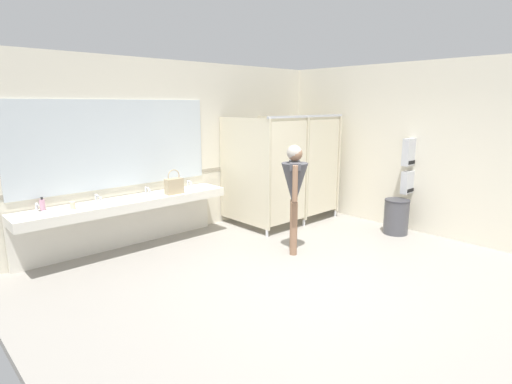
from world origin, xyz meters
name	(u,v)px	position (x,y,z in m)	size (l,w,h in m)	color
ground_plane	(321,287)	(0.00, 0.00, -0.05)	(6.64, 6.84, 0.10)	gray
wall_back	(181,148)	(0.00, 3.18, 1.49)	(6.64, 0.12, 2.98)	beige
wall_side_right	(437,150)	(3.08, 0.00, 1.49)	(0.12, 6.84, 2.98)	beige
wall_back_tile_band	(184,173)	(0.00, 3.12, 1.05)	(6.64, 0.01, 0.06)	#9E937F
vanity_counter	(127,211)	(-1.23, 2.89, 0.61)	(3.28, 0.59, 0.94)	silver
mirror_panel	(116,144)	(-1.23, 3.11, 1.65)	(3.18, 0.02, 1.35)	silver
bathroom_stalls	(289,167)	(1.79, 2.24, 1.08)	(2.01, 1.33, 2.06)	beige
paper_towel_dispenser_upper	(410,152)	(2.95, 0.41, 1.43)	(0.38, 0.13, 0.48)	#B7BABF
paper_towel_dispenser_lower	(409,182)	(2.95, 0.39, 0.89)	(0.38, 0.13, 0.40)	#B7BABF
trash_bin	(396,217)	(2.62, 0.41, 0.31)	(0.43, 0.43, 0.62)	#47474C
person_standing	(294,186)	(0.58, 1.01, 1.06)	(0.57, 0.57, 1.67)	#8C664C
handbag	(174,185)	(-0.50, 2.66, 0.96)	(0.29, 0.14, 0.40)	tan
soap_dispenser	(42,205)	(-2.39, 2.98, 0.90)	(0.07, 0.07, 0.19)	#D899B2
paper_cup	(73,206)	(-2.07, 2.75, 0.88)	(0.07, 0.07, 0.11)	beige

